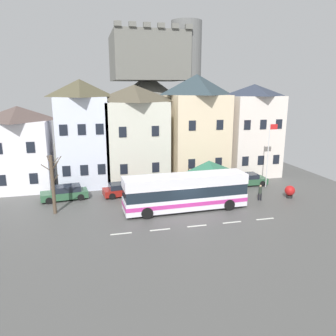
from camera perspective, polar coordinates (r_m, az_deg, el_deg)
The scene contains 19 objects.
ground_plane at distance 28.78m, azimuth 3.46°, elevation -8.16°, with size 40.00×60.00×0.07m.
townhouse_00 at distance 38.92m, azimuth -24.06°, elevation 3.23°, with size 5.96×6.64×8.84m.
townhouse_01 at distance 38.05m, azimuth -14.58°, elevation 5.88°, with size 5.34×6.55×11.61m.
townhouse_02 at distance 38.32m, azimuth -5.71°, elevation 5.87°, with size 6.97×6.27×11.03m.
townhouse_03 at distance 40.34m, azimuth 4.87°, elevation 7.14°, with size 6.48×6.99×12.26m.
townhouse_04 at distance 42.37m, azimuth 14.32°, elevation 6.31°, with size 6.07×5.21×11.13m.
hilltop_castle at distance 60.28m, azimuth -3.40°, elevation 10.31°, with size 36.85×36.85×21.49m.
transit_bus at distance 29.43m, azimuth 3.03°, elevation -4.24°, with size 11.14×2.89×3.21m.
bus_shelter at distance 33.99m, azimuth 7.08°, elevation 0.36°, with size 3.60×3.60×3.46m.
parked_car_00 at distance 38.21m, azimuth 13.49°, elevation -1.93°, with size 4.22×2.10×1.31m.
parked_car_01 at distance 33.90m, azimuth -17.37°, elevation -4.11°, with size 4.59×2.25×1.39m.
parked_car_02 at distance 33.83m, azimuth -7.75°, elevation -3.68°, with size 4.30×2.22×1.32m.
pedestrian_00 at distance 33.27m, azimuth 15.63°, elevation -3.97°, with size 0.32×0.32×1.57m.
pedestrian_01 at distance 33.52m, azimuth 10.50°, elevation -3.57°, with size 0.37×0.31×1.66m.
pedestrian_02 at distance 33.44m, azimuth 12.93°, elevation -3.70°, with size 0.37×0.34×1.61m.
public_bench at distance 37.18m, azimuth 7.58°, elevation -2.38°, with size 1.59×0.48×0.87m.
flagpole at distance 37.29m, azimuth 17.02°, elevation 2.85°, with size 0.95×0.10×7.00m.
harbour_buoy at distance 35.00m, azimuth 20.30°, elevation -3.75°, with size 1.01×1.01×1.26m.
bare_tree_00 at distance 29.90m, azimuth -19.27°, elevation -2.57°, with size 1.73×1.17×5.16m.
Camera 1 is at (-8.07, -25.49, 10.62)m, focal length 35.28 mm.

